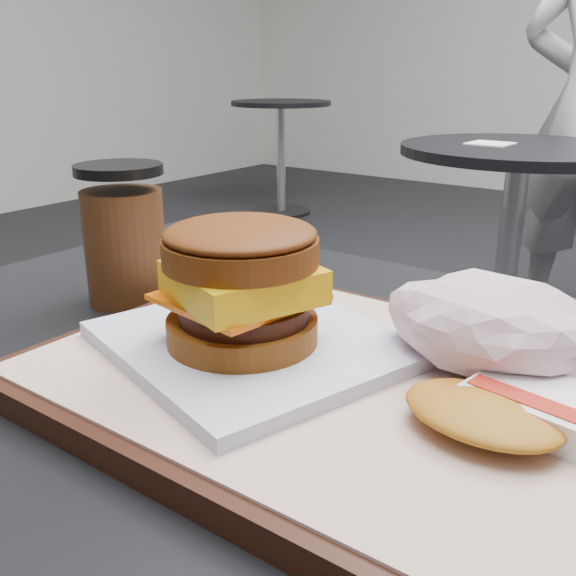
# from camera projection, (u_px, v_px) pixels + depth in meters

# --- Properties ---
(serving_tray) EXTENTS (0.38, 0.28, 0.02)m
(serving_tray) POSITION_uv_depth(u_px,v_px,m) (331.00, 383.00, 0.41)
(serving_tray) COLOR black
(serving_tray) RESTS_ON customer_table
(breakfast_sandwich) EXTENTS (0.23, 0.22, 0.09)m
(breakfast_sandwich) POSITION_uv_depth(u_px,v_px,m) (245.00, 298.00, 0.42)
(breakfast_sandwich) COLOR white
(breakfast_sandwich) RESTS_ON serving_tray
(hash_brown) EXTENTS (0.13, 0.10, 0.02)m
(hash_brown) POSITION_uv_depth(u_px,v_px,m) (523.00, 412.00, 0.34)
(hash_brown) COLOR white
(hash_brown) RESTS_ON serving_tray
(crumpled_wrapper) EXTENTS (0.13, 0.10, 0.06)m
(crumpled_wrapper) POSITION_uv_depth(u_px,v_px,m) (491.00, 324.00, 0.41)
(crumpled_wrapper) COLOR white
(crumpled_wrapper) RESTS_ON serving_tray
(coffee_cup) EXTENTS (0.08, 0.08, 0.12)m
(coffee_cup) POSITION_uv_depth(u_px,v_px,m) (125.00, 240.00, 0.57)
(coffee_cup) COLOR #442310
(coffee_cup) RESTS_ON customer_table
(neighbor_table) EXTENTS (0.70, 0.70, 0.75)m
(neighbor_table) POSITION_uv_depth(u_px,v_px,m) (513.00, 212.00, 1.95)
(neighbor_table) COLOR black
(neighbor_table) RESTS_ON ground
(napkin) EXTENTS (0.12, 0.12, 0.00)m
(napkin) POSITION_uv_depth(u_px,v_px,m) (490.00, 144.00, 1.91)
(napkin) COLOR white
(napkin) RESTS_ON neighbor_table
(bg_table_mid) EXTENTS (0.66, 0.66, 0.75)m
(bg_table_mid) POSITION_uv_depth(u_px,v_px,m) (281.00, 130.00, 4.28)
(bg_table_mid) COLOR black
(bg_table_mid) RESTS_ON ground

